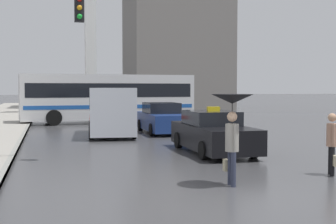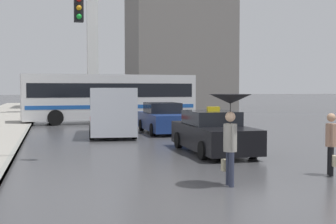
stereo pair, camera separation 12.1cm
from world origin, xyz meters
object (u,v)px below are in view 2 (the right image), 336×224
object	(u,v)px
city_bus	(110,96)
pedestrian_with_umbrella	(230,114)
taxi	(213,133)
ambulance_van	(112,109)
sedan_red	(163,119)
pedestrian_man	(331,141)
traffic_light	(28,40)

from	to	relation	value
city_bus	pedestrian_with_umbrella	size ratio (longest dim) A/B	5.28
taxi	pedestrian_with_umbrella	xyz separation A→B (m)	(-1.50, -5.44, 0.99)
taxi	ambulance_van	world-z (taller)	ambulance_van
sedan_red	ambulance_van	xyz separation A→B (m)	(-2.69, -0.76, 0.56)
taxi	city_bus	xyz separation A→B (m)	(-1.82, 14.92, 1.06)
taxi	pedestrian_man	distance (m)	5.08
pedestrian_with_umbrella	pedestrian_man	size ratio (longest dim) A/B	1.32
pedestrian_man	pedestrian_with_umbrella	bearing A→B (deg)	-56.48
taxi	traffic_light	bearing A→B (deg)	9.49
taxi	traffic_light	distance (m)	6.94
traffic_light	pedestrian_man	bearing A→B (deg)	-26.35
taxi	ambulance_van	bearing A→B (deg)	-68.05
taxi	pedestrian_man	xyz separation A→B (m)	(1.54, -4.84, 0.22)
pedestrian_with_umbrella	pedestrian_man	bearing A→B (deg)	-76.51
city_bus	pedestrian_man	size ratio (longest dim) A/B	6.94
ambulance_van	traffic_light	distance (m)	8.83
taxi	sedan_red	xyz separation A→B (m)	(-0.02, 7.49, 0.02)
traffic_light	taxi	bearing A→B (deg)	9.49
ambulance_van	pedestrian_man	bearing A→B (deg)	115.20
ambulance_van	sedan_red	bearing A→B (deg)	-159.11
pedestrian_with_umbrella	pedestrian_man	world-z (taller)	pedestrian_with_umbrella
taxi	traffic_light	size ratio (longest dim) A/B	0.89
pedestrian_man	taxi	bearing A→B (deg)	-140.11
pedestrian_with_umbrella	traffic_light	distance (m)	6.73
pedestrian_with_umbrella	ambulance_van	bearing A→B (deg)	7.96
pedestrian_with_umbrella	sedan_red	bearing A→B (deg)	-4.25
ambulance_van	taxi	bearing A→B (deg)	117.00
city_bus	pedestrian_with_umbrella	world-z (taller)	city_bus
ambulance_van	pedestrian_man	distance (m)	12.33
sedan_red	traffic_light	xyz separation A→B (m)	(-6.14, -8.52, 3.00)
pedestrian_man	traffic_light	world-z (taller)	traffic_light
sedan_red	pedestrian_with_umbrella	xyz separation A→B (m)	(-1.48, -12.93, 0.97)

